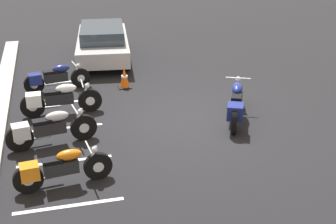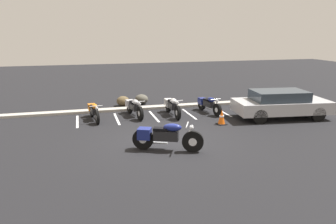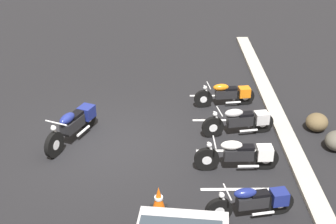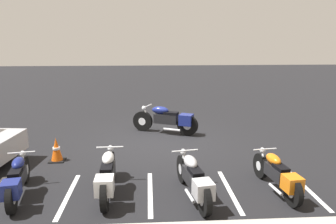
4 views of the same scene
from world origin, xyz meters
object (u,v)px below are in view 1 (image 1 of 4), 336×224
Objects in this scene: car_silver at (103,42)px; parked_bike_0 at (58,168)px; parked_bike_1 at (47,129)px; traffic_cone at (124,78)px; motorcycle_navy_featured at (236,103)px; parked_bike_3 at (54,78)px; parked_bike_2 at (57,99)px.

parked_bike_0 is at bearing 173.76° from car_silver.
car_silver is (6.50, -2.10, 0.23)m from parked_bike_1.
parked_bike_1 is 4.19m from traffic_cone.
motorcycle_navy_featured is 5.73m from parked_bike_3.
parked_bike_1 reaches higher than traffic_cone.
parked_bike_0 is at bearing 157.34° from traffic_cone.
motorcycle_navy_featured reaches higher than parked_bike_1.
motorcycle_navy_featured is at bearing -20.16° from parked_bike_2.
parked_bike_3 is at bearing 89.89° from parked_bike_2.
parked_bike_2 reaches higher than parked_bike_0.
motorcycle_navy_featured reaches higher than traffic_cone.
car_silver is at bearing 46.81° from parked_bike_3.
motorcycle_navy_featured is at bearing -142.60° from traffic_cone.
motorcycle_navy_featured is at bearing 17.08° from parked_bike_0.
parked_bike_3 reaches higher than traffic_cone.
car_silver is (4.70, -1.81, 0.22)m from parked_bike_2.
car_silver reaches higher than parked_bike_3.
parked_bike_3 is at bearing 153.58° from car_silver.
parked_bike_2 reaches higher than parked_bike_1.
parked_bike_0 is 3.04× the size of traffic_cone.
traffic_cone is (1.63, -2.11, -0.15)m from parked_bike_2.
car_silver is at bearing 5.49° from traffic_cone.
traffic_cone is (3.44, -2.40, -0.14)m from parked_bike_1.
traffic_cone is (5.30, -2.21, -0.11)m from parked_bike_0.
motorcycle_navy_featured reaches higher than parked_bike_0.
parked_bike_2 is 2.67m from traffic_cone.
motorcycle_navy_featured is at bearing -6.77° from parked_bike_1.
car_silver is 3.10m from traffic_cone.
motorcycle_navy_featured is 3.43× the size of traffic_cone.
parked_bike_0 is 1.87m from parked_bike_1.
parked_bike_0 reaches higher than traffic_cone.
motorcycle_navy_featured is 4.03m from traffic_cone.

